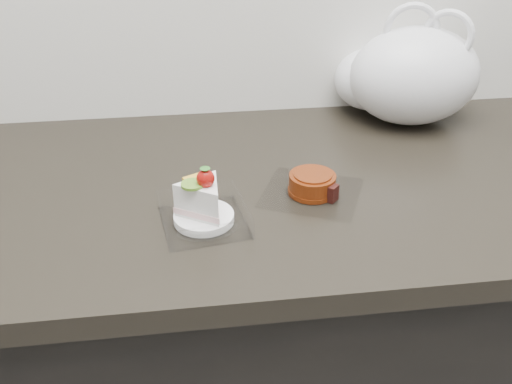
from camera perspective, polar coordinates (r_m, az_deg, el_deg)
name	(u,v)px	position (r m, az deg, el deg)	size (l,w,h in m)	color
counter	(287,354)	(1.30, 3.13, -15.89)	(2.04, 0.64, 0.90)	black
cake_tray	(203,208)	(0.89, -5.28, -1.63)	(0.15, 0.15, 0.10)	white
mooncake_wrap	(313,186)	(0.97, 5.70, 0.64)	(0.21, 0.20, 0.04)	white
plastic_bag	(406,76)	(1.25, 14.73, 11.20)	(0.34, 0.30, 0.25)	white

